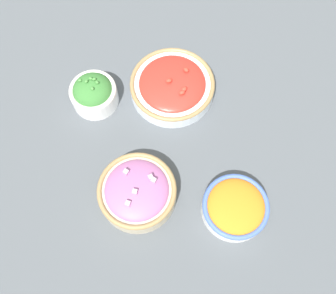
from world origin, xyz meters
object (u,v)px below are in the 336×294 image
(bowl_red_onion, at_px, (137,192))
(bowl_broccoli, at_px, (94,93))
(bowl_carrots, at_px, (235,207))
(bowl_cherry_tomatoes, at_px, (172,86))

(bowl_red_onion, bearing_deg, bowl_broccoli, 0.71)
(bowl_broccoli, bearing_deg, bowl_carrots, -154.44)
(bowl_carrots, relative_size, bowl_broccoli, 1.28)
(bowl_red_onion, bearing_deg, bowl_carrots, -122.60)
(bowl_carrots, relative_size, bowl_cherry_tomatoes, 0.69)
(bowl_carrots, bearing_deg, bowl_cherry_tomatoes, -0.16)
(bowl_carrots, distance_m, bowl_cherry_tomatoes, 0.36)
(bowl_carrots, relative_size, bowl_red_onion, 0.84)
(bowl_carrots, xyz_separation_m, bowl_red_onion, (0.12, 0.19, 0.01))
(bowl_broccoli, bearing_deg, bowl_cherry_tomatoes, -105.79)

